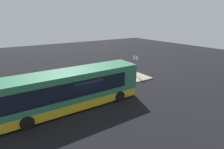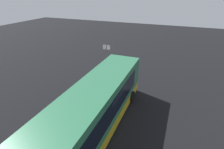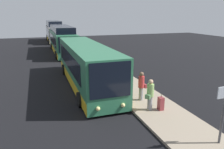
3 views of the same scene
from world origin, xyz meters
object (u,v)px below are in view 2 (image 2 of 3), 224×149
Objects in this scene: passenger_boarding at (93,79)px; suitcase at (97,76)px; passenger_with_bags at (77,95)px; sign_post at (107,52)px; bus_lead at (94,111)px; passenger_waiting at (102,73)px.

passenger_boarding is 1.85m from suitcase.
passenger_with_bags is 0.66× the size of sign_post.
bus_lead is at bearing -156.71° from passenger_boarding.
sign_post reaches higher than suitcase.
bus_lead is 3.02m from passenger_with_bags.
passenger_with_bags is at bearing -35.53° from passenger_waiting.
passenger_with_bags is at bearing -172.04° from sign_post.
suitcase is (0.21, 0.59, -0.59)m from passenger_waiting.
sign_post is at bearing 9.23° from suitcase.
bus_lead is 6.58× the size of passenger_boarding.
suitcase is (6.29, 2.90, -1.06)m from bus_lead.
bus_lead is 12.22× the size of suitcase.
passenger_boarding reaches higher than passenger_waiting.
sign_post is (3.91, 1.19, 0.70)m from passenger_waiting.
passenger_with_bags is (1.83, 2.36, -0.51)m from bus_lead.
bus_lead is at bearing -103.83° from passenger_with_bags.
bus_lead reaches higher than passenger_waiting.
suitcase is at bearing 7.77° from passenger_boarding.
bus_lead is 6.52m from passenger_waiting.
sign_post is at bearing 162.12° from passenger_waiting.
sign_post is at bearing 31.90° from passenger_with_bags.
passenger_with_bags is at bearing 177.72° from passenger_boarding.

